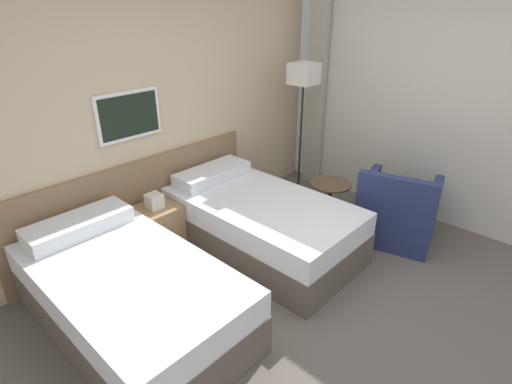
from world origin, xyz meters
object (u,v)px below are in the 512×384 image
at_px(nightstand, 158,228).
at_px(side_table, 330,196).
at_px(floor_lamp, 303,83).
at_px(bed_near_door, 130,295).
at_px(bed_near_window, 260,223).
at_px(armchair, 397,212).

distance_m(nightstand, side_table, 1.87).
xyz_separation_m(nightstand, side_table, (1.60, -0.96, 0.10)).
bearing_deg(floor_lamp, side_table, -117.39).
bearing_deg(floor_lamp, nightstand, 172.70).
bearing_deg(bed_near_door, floor_lamp, 9.60).
bearing_deg(bed_near_window, bed_near_door, 180.00).
bearing_deg(armchair, side_table, 8.68).
bearing_deg(floor_lamp, bed_near_door, -170.40).
bearing_deg(side_table, bed_near_window, 163.87).
bearing_deg(bed_near_door, nightstand, 43.83).
bearing_deg(bed_near_door, bed_near_window, 0.00).
xyz_separation_m(floor_lamp, side_table, (-0.37, -0.71, -1.08)).
xyz_separation_m(bed_near_door, bed_near_window, (1.48, 0.00, 0.00)).
xyz_separation_m(bed_near_door, floor_lamp, (2.70, 0.46, 1.15)).
distance_m(bed_near_door, armchair, 2.78).
relative_size(bed_near_window, floor_lamp, 1.15).
distance_m(bed_near_door, bed_near_window, 1.48).
relative_size(bed_near_door, nightstand, 3.02).
height_order(bed_near_door, nightstand, bed_near_door).
xyz_separation_m(bed_near_door, side_table, (2.34, -0.25, 0.08)).
height_order(bed_near_window, armchair, armchair).
bearing_deg(side_table, bed_near_door, 173.92).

